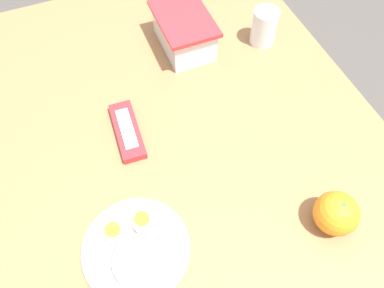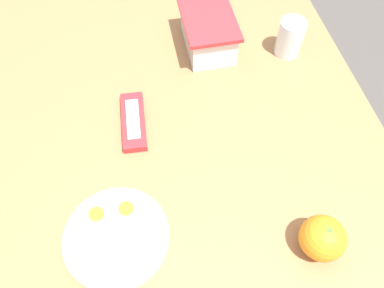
{
  "view_description": "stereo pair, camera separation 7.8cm",
  "coord_description": "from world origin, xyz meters",
  "px_view_note": "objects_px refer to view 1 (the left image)",
  "views": [
    {
      "loc": [
        0.37,
        -0.14,
        1.4
      ],
      "look_at": [
        -0.01,
        0.01,
        0.74
      ],
      "focal_mm": 35.0,
      "sensor_mm": 36.0,
      "label": 1
    },
    {
      "loc": [
        0.39,
        -0.07,
        1.4
      ],
      "look_at": [
        -0.01,
        0.01,
        0.74
      ],
      "focal_mm": 35.0,
      "sensor_mm": 36.0,
      "label": 2
    }
  ],
  "objects_px": {
    "drinking_glass": "(264,27)",
    "orange_fruit": "(336,213)",
    "candy_bar": "(127,131)",
    "rice_plate": "(136,250)",
    "food_container": "(184,33)"
  },
  "relations": [
    {
      "from": "orange_fruit",
      "to": "rice_plate",
      "type": "bearing_deg",
      "value": -102.4
    },
    {
      "from": "drinking_glass",
      "to": "candy_bar",
      "type": "bearing_deg",
      "value": -69.92
    },
    {
      "from": "food_container",
      "to": "rice_plate",
      "type": "relative_size",
      "value": 0.94
    },
    {
      "from": "rice_plate",
      "to": "candy_bar",
      "type": "xyz_separation_m",
      "value": [
        -0.26,
        0.06,
        -0.01
      ]
    },
    {
      "from": "candy_bar",
      "to": "orange_fruit",
      "type": "bearing_deg",
      "value": 41.15
    },
    {
      "from": "rice_plate",
      "to": "candy_bar",
      "type": "relative_size",
      "value": 1.26
    },
    {
      "from": "candy_bar",
      "to": "rice_plate",
      "type": "bearing_deg",
      "value": -12.95
    },
    {
      "from": "orange_fruit",
      "to": "candy_bar",
      "type": "height_order",
      "value": "orange_fruit"
    },
    {
      "from": "rice_plate",
      "to": "candy_bar",
      "type": "bearing_deg",
      "value": 167.05
    },
    {
      "from": "orange_fruit",
      "to": "candy_bar",
      "type": "distance_m",
      "value": 0.46
    },
    {
      "from": "candy_bar",
      "to": "drinking_glass",
      "type": "height_order",
      "value": "drinking_glass"
    },
    {
      "from": "orange_fruit",
      "to": "candy_bar",
      "type": "relative_size",
      "value": 0.53
    },
    {
      "from": "orange_fruit",
      "to": "drinking_glass",
      "type": "relative_size",
      "value": 0.89
    },
    {
      "from": "food_container",
      "to": "candy_bar",
      "type": "height_order",
      "value": "food_container"
    },
    {
      "from": "drinking_glass",
      "to": "orange_fruit",
      "type": "bearing_deg",
      "value": -12.78
    }
  ]
}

